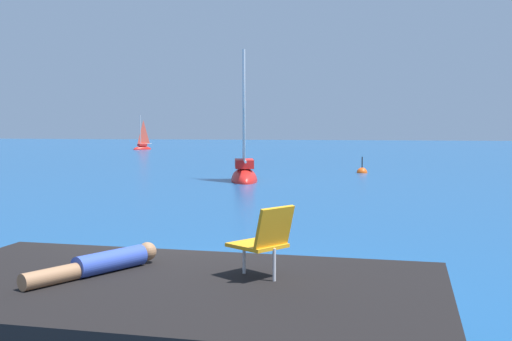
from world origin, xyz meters
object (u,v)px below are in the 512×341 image
(sailboat_near, at_px, (244,173))
(marker_buoy, at_px, (362,173))
(sailboat_far, at_px, (142,147))
(person_sunbather, at_px, (101,263))
(beach_chair, at_px, (265,238))

(sailboat_near, height_order, marker_buoy, sailboat_near)
(sailboat_near, height_order, sailboat_far, sailboat_near)
(sailboat_far, bearing_deg, person_sunbather, 59.59)
(sailboat_far, bearing_deg, marker_buoy, 81.26)
(person_sunbather, distance_m, marker_buoy, 27.52)
(person_sunbather, bearing_deg, beach_chair, 121.55)
(marker_buoy, bearing_deg, sailboat_near, -135.82)
(person_sunbather, relative_size, beach_chair, 1.98)
(marker_buoy, bearing_deg, sailboat_far, 129.51)
(person_sunbather, relative_size, marker_buoy, 1.40)
(sailboat_far, bearing_deg, sailboat_near, 68.05)
(beach_chair, bearing_deg, marker_buoy, -55.59)
(sailboat_near, relative_size, sailboat_far, 1.84)
(beach_chair, bearing_deg, sailboat_near, -42.35)
(sailboat_far, height_order, marker_buoy, sailboat_far)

